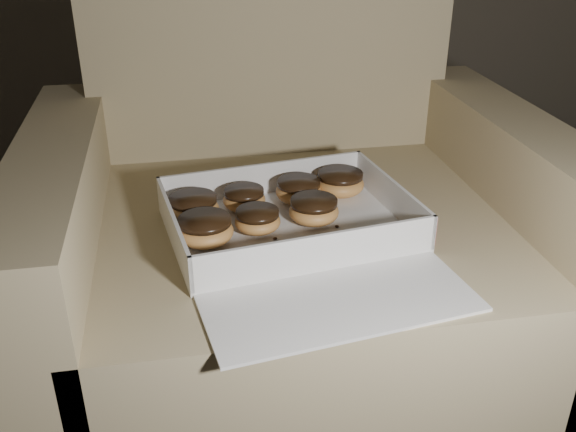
{
  "coord_description": "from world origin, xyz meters",
  "views": [
    {
      "loc": [
        0.19,
        -0.13,
        0.95
      ],
      "look_at": [
        0.36,
        0.8,
        0.46
      ],
      "focal_mm": 40.0,
      "sensor_mm": 36.0,
      "label": 1
    }
  ],
  "objects": [
    {
      "name": "armchair",
      "position": [
        0.4,
        0.92,
        0.31
      ],
      "size": [
        0.93,
        0.79,
        0.97
      ],
      "color": "#9A8862",
      "rests_on": "floor"
    },
    {
      "name": "bakery_box",
      "position": [
        0.37,
        0.76,
        0.45
      ],
      "size": [
        0.44,
        0.5,
        0.07
      ],
      "rotation": [
        0.0,
        0.0,
        0.15
      ],
      "color": "silver",
      "rests_on": "armchair"
    },
    {
      "name": "donut_a",
      "position": [
        0.4,
        0.89,
        0.47
      ],
      "size": [
        0.08,
        0.08,
        0.04
      ],
      "color": "#BA7E41",
      "rests_on": "bakery_box"
    },
    {
      "name": "donut_b",
      "position": [
        0.31,
        0.79,
        0.46
      ],
      "size": [
        0.08,
        0.08,
        0.04
      ],
      "color": "#BA7E41",
      "rests_on": "bakery_box"
    },
    {
      "name": "donut_c",
      "position": [
        0.3,
        0.88,
        0.46
      ],
      "size": [
        0.07,
        0.07,
        0.04
      ],
      "color": "#BA7E41",
      "rests_on": "bakery_box"
    },
    {
      "name": "donut_d",
      "position": [
        0.41,
        0.8,
        0.47
      ],
      "size": [
        0.08,
        0.08,
        0.04
      ],
      "color": "#BA7E41",
      "rests_on": "bakery_box"
    },
    {
      "name": "donut_e",
      "position": [
        0.21,
        0.85,
        0.47
      ],
      "size": [
        0.09,
        0.09,
        0.04
      ],
      "color": "#BA7E41",
      "rests_on": "bakery_box"
    },
    {
      "name": "donut_f",
      "position": [
        0.48,
        0.9,
        0.47
      ],
      "size": [
        0.09,
        0.09,
        0.04
      ],
      "color": "#BA7E41",
      "rests_on": "bakery_box"
    },
    {
      "name": "donut_g",
      "position": [
        0.23,
        0.76,
        0.47
      ],
      "size": [
        0.09,
        0.09,
        0.04
      ],
      "color": "#BA7E41",
      "rests_on": "bakery_box"
    },
    {
      "name": "crumb_a",
      "position": [
        0.34,
        0.76,
        0.45
      ],
      "size": [
        0.01,
        0.01,
        0.0
      ],
      "primitive_type": "ellipsoid",
      "color": "black",
      "rests_on": "bakery_box"
    },
    {
      "name": "crumb_b",
      "position": [
        0.44,
        0.78,
        0.45
      ],
      "size": [
        0.01,
        0.01,
        0.0
      ],
      "primitive_type": "ellipsoid",
      "color": "black",
      "rests_on": "bakery_box"
    },
    {
      "name": "crumb_c",
      "position": [
        0.47,
        0.71,
        0.45
      ],
      "size": [
        0.01,
        0.01,
        0.0
      ],
      "primitive_type": "ellipsoid",
      "color": "black",
      "rests_on": "bakery_box"
    },
    {
      "name": "crumb_d",
      "position": [
        0.41,
        0.74,
        0.45
      ],
      "size": [
        0.01,
        0.01,
        0.0
      ],
      "primitive_type": "ellipsoid",
      "color": "black",
      "rests_on": "bakery_box"
    },
    {
      "name": "crumb_e",
      "position": [
        0.29,
        0.7,
        0.45
      ],
      "size": [
        0.01,
        0.01,
        0.0
      ],
      "primitive_type": "ellipsoid",
      "color": "black",
      "rests_on": "bakery_box"
    }
  ]
}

